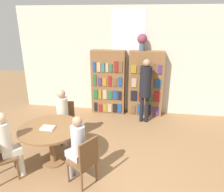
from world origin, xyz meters
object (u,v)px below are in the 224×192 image
bookshelf_left (108,82)px  chair_left_side (65,119)px  reading_table (51,134)px  seated_reader_right (77,145)px  seated_reader_back (8,142)px  flower_vase (142,40)px  seated_reader_left (62,114)px  chair_far_side (85,159)px  librarian_standing (146,85)px  bookshelf_right (146,84)px

bookshelf_left → chair_left_side: 1.85m
chair_left_side → bookshelf_left: bearing=-118.5°
reading_table → seated_reader_right: seated_reader_right is taller
reading_table → seated_reader_back: size_ratio=0.94×
flower_vase → seated_reader_left: flower_vase is taller
chair_far_side → bookshelf_left: bearing=33.9°
seated_reader_right → librarian_standing: size_ratio=0.71×
bookshelf_right → flower_vase: size_ratio=4.13×
reading_table → chair_far_side: (0.79, -0.48, -0.14)m
librarian_standing → chair_left_side: bearing=-147.5°
flower_vase → chair_left_side: size_ratio=0.50×
seated_reader_left → bookshelf_right: bearing=-138.9°
seated_reader_left → seated_reader_back: size_ratio=1.00×
seated_reader_right → seated_reader_back: size_ratio=0.98×
bookshelf_left → bookshelf_right: 1.07m
reading_table → seated_reader_left: seated_reader_left is taller
bookshelf_right → librarian_standing: size_ratio=1.07×
bookshelf_left → librarian_standing: size_ratio=1.07×
librarian_standing → seated_reader_left: bearing=-143.4°
bookshelf_right → seated_reader_left: size_ratio=1.48×
bookshelf_left → flower_vase: bearing=0.3°
bookshelf_left → seated_reader_left: bookshelf_left is taller
bookshelf_left → seated_reader_back: bookshelf_left is taller
seated_reader_right → seated_reader_back: (-1.19, -0.09, 0.02)m
seated_reader_left → librarian_standing: librarian_standing is taller
bookshelf_left → chair_left_side: size_ratio=2.08×
chair_left_side → seated_reader_back: seated_reader_back is taller
bookshelf_right → reading_table: bookshelf_right is taller
reading_table → seated_reader_back: 0.74m
chair_far_side → reading_table: bearing=90.0°
bookshelf_left → bookshelf_right: size_ratio=1.00×
bookshelf_left → seated_reader_right: bookshelf_left is taller
librarian_standing → seated_reader_back: bearing=-132.0°
reading_table → chair_far_side: size_ratio=1.32×
flower_vase → seated_reader_back: bearing=-125.1°
flower_vase → reading_table: flower_vase is taller
flower_vase → chair_far_side: bearing=-104.5°
bookshelf_right → chair_left_side: size_ratio=2.08×
flower_vase → librarian_standing: bearing=-73.5°
reading_table → seated_reader_left: size_ratio=0.94×
bookshelf_left → librarian_standing: (1.06, -0.50, 0.13)m
chair_left_side → seated_reader_right: (0.70, -1.31, 0.19)m
bookshelf_right → flower_vase: bearing=178.3°
seated_reader_left → librarian_standing: 2.25m
seated_reader_back → librarian_standing: (2.29, 2.54, 0.35)m
bookshelf_right → chair_left_side: 2.48m
seated_reader_back → librarian_standing: 3.44m
reading_table → chair_left_side: bearing=94.4°
librarian_standing → seated_reader_right: bearing=-114.2°
chair_left_side → seated_reader_back: 1.50m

